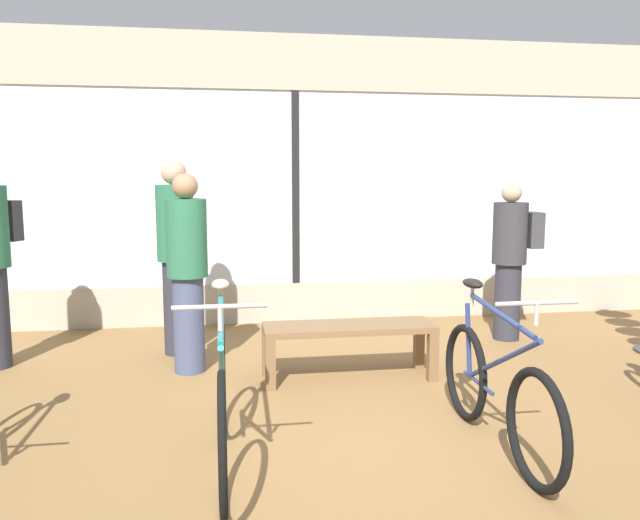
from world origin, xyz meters
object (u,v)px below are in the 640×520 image
Objects in this scene: customer_mid_floor at (511,256)px; bicycle_left at (222,398)px; display_bench at (349,334)px; customer_by_window at (176,252)px; bicycle_right at (496,390)px; customer_near_bench at (187,269)px.

bicycle_left is at bearing -140.28° from customer_mid_floor.
customer_by_window is at bearing 145.81° from display_bench.
customer_mid_floor is at bearing 62.68° from bicycle_right.
bicycle_left is 1.05× the size of bicycle_right.
customer_near_bench reaches higher than bicycle_left.
customer_mid_floor is at bearing 39.72° from bicycle_left.
customer_near_bench is at bearing -169.40° from customer_mid_floor.
display_bench is at bearing 54.19° from bicycle_left.
bicycle_left is 0.96× the size of customer_by_window.
bicycle_left is at bearing 179.10° from bicycle_right.
bicycle_left is 1.08× the size of customer_mid_floor.
display_bench is at bearing -152.24° from customer_mid_floor.
bicycle_right reaches higher than display_bench.
customer_mid_floor is at bearing 27.76° from display_bench.
customer_near_bench reaches higher than bicycle_right.
bicycle_left is 1.90m from customer_near_bench.
customer_by_window reaches higher than display_bench.
display_bench is (-0.62, 1.45, 0.00)m from bicycle_right.
customer_by_window is (-0.41, 2.40, 0.56)m from bicycle_left.
customer_by_window is 3.31m from customer_mid_floor.
bicycle_right is 1.03× the size of customer_mid_floor.
bicycle_right is 2.71m from customer_near_bench.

